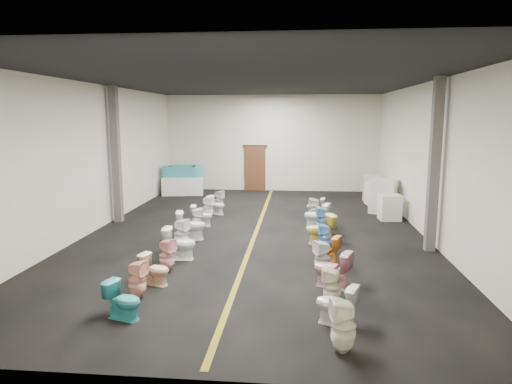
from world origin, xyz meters
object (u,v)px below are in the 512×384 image
appliance_crate_d (373,188)px  toilet_left_11 (219,200)px  toilet_left_10 (216,205)px  toilet_right_10 (315,210)px  toilet_right_2 (332,287)px  toilet_right_3 (332,269)px  appliance_crate_a (390,207)px  toilet_right_5 (326,249)px  display_table (183,186)px  toilet_left_8 (202,216)px  toilet_left_4 (180,243)px  toilet_right_8 (322,221)px  toilet_right_7 (321,229)px  toilet_right_1 (336,304)px  toilet_left_3 (167,255)px  toilet_left_5 (181,234)px  toilet_right_0 (343,326)px  toilet_right_4 (323,258)px  toilet_right_6 (325,238)px  toilet_left_1 (137,280)px  toilet_right_9 (317,216)px  toilet_left_2 (155,269)px  appliance_crate_c (377,194)px  toilet_right_11 (316,207)px  bathtub (182,171)px  toilet_left_6 (191,225)px  appliance_crate_b (384,196)px

appliance_crate_d → toilet_left_11: appliance_crate_d is taller
toilet_left_10 → toilet_right_10: 3.61m
toilet_right_2 → toilet_right_3: bearing=-167.6°
appliance_crate_a → toilet_left_10: size_ratio=1.31×
toilet_right_5 → toilet_right_3: bearing=23.1°
display_table → toilet_left_8: (2.13, -5.89, -0.05)m
toilet_left_8 → toilet_left_10: bearing=-10.7°
toilet_left_4 → toilet_right_8: toilet_right_8 is taller
toilet_left_11 → toilet_right_5: (3.67, -5.98, -0.03)m
toilet_right_7 → toilet_right_8: 0.95m
toilet_right_7 → toilet_right_1: bearing=-20.2°
display_table → toilet_right_8: size_ratio=2.11×
toilet_left_3 → toilet_left_5: bearing=26.7°
toilet_right_2 → toilet_right_7: (-0.02, 4.29, 0.04)m
toilet_right_0 → toilet_right_4: bearing=173.3°
toilet_right_0 → toilet_right_8: toilet_right_8 is taller
toilet_left_11 → toilet_right_6: (3.69, -5.01, -0.01)m
toilet_left_3 → toilet_right_5: bearing=-52.9°
toilet_left_1 → toilet_right_9: toilet_right_9 is taller
toilet_right_2 → toilet_right_10: size_ratio=0.92×
toilet_left_4 → toilet_left_2: bearing=175.8°
appliance_crate_c → toilet_right_3: size_ratio=1.14×
toilet_right_2 → toilet_right_11: (-0.03, 7.82, -0.04)m
bathtub → appliance_crate_a: (8.34, -4.36, -0.63)m
toilet_left_10 → toilet_right_5: (3.63, -5.26, 0.02)m
toilet_right_11 → toilet_left_6: bearing=-36.9°
toilet_right_5 → toilet_right_8: size_ratio=0.81×
toilet_right_8 → toilet_left_4: bearing=-55.8°
toilet_left_1 → toilet_left_10: toilet_left_1 is taller
toilet_left_4 → toilet_right_5: (3.59, 0.04, -0.06)m
appliance_crate_d → toilet_right_7: appliance_crate_d is taller
toilet_right_6 → toilet_right_8: toilet_right_8 is taller
toilet_right_1 → toilet_right_2: bearing=-156.9°
bathtub → toilet_right_1: 13.94m
toilet_left_1 → toilet_right_9: (3.69, 6.00, 0.03)m
toilet_right_11 → appliance_crate_c: bearing=142.5°
toilet_right_11 → toilet_right_3: bearing=10.5°
toilet_right_4 → toilet_right_9: toilet_right_9 is taller
appliance_crate_b → appliance_crate_c: size_ratio=1.36×
toilet_right_0 → toilet_left_6: bearing=-157.1°
bathtub → toilet_right_4: bathtub is taller
bathtub → toilet_right_11: bathtub is taller
display_table → toilet_left_10: bearing=-60.6°
toilet_left_10 → toilet_right_6: 5.64m
toilet_right_1 → toilet_right_9: toilet_right_9 is taller
toilet_left_2 → toilet_left_5: size_ratio=0.80×
toilet_left_4 → toilet_left_6: toilet_left_6 is taller
appliance_crate_c → toilet_left_2: appliance_crate_c is taller
toilet_right_2 → toilet_right_3: size_ratio=0.93×
display_table → toilet_right_7: 9.54m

